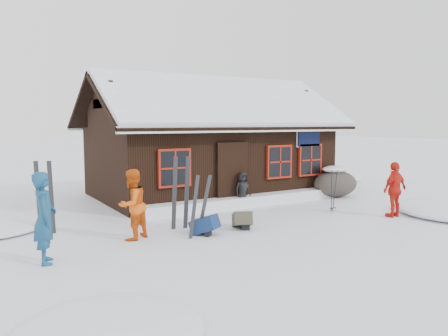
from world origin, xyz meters
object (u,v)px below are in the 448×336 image
Objects in this scene: skier_crouched at (242,189)px; backpack_olive at (242,222)px; skier_orange_left at (132,205)px; ski_pair_left at (199,207)px; backpack_blue at (205,228)px; boulder at (335,183)px; skier_orange_right at (395,189)px; ski_poles at (333,191)px; skier_teal at (45,218)px.

skier_crouched reaches higher than backpack_olive.
skier_orange_left is 1.07× the size of ski_pair_left.
skier_crouched is at bearing 5.83° from backpack_blue.
boulder is 2.84× the size of backpack_blue.
skier_orange_right is at bearing -46.77° from backpack_blue.
backpack_olive is at bearing -34.91° from backpack_blue.
skier_orange_left is at bearing -167.87° from boulder.
boulder is 7.01m from backpack_blue.
ski_pair_left is at bearing -143.58° from skier_crouched.
backpack_blue is at bearing -153.59° from backpack_olive.
skier_orange_right reaches higher than ski_pair_left.
boulder is 2.61m from ski_poles.
ski_pair_left is at bearing -11.47° from skier_orange_right.
backpack_olive is at bearing -78.41° from skier_teal.
boulder is at bearing 43.20° from ski_poles.
skier_crouched is (6.32, 2.71, -0.32)m from skier_teal.
skier_orange_left reaches higher than ski_pair_left.
ski_poles reaches higher than backpack_blue.
skier_orange_right is at bearing -86.96° from skier_teal.
ski_pair_left is at bearing 170.76° from backpack_blue.
backpack_olive is at bearing 9.99° from ski_pair_left.
ski_poles is 3.69m from backpack_olive.
backpack_blue is at bearing 133.56° from skier_orange_left.
skier_teal is 1.03× the size of boulder.
backpack_blue is at bearing 31.23° from ski_pair_left.
skier_teal is 2.91× the size of backpack_blue.
backpack_olive is (-1.61, -2.39, -0.40)m from skier_crouched.
ski_poles is at bearing -30.26° from backpack_blue.
skier_orange_left reaches higher than ski_poles.
ski_poles is at bearing -48.20° from skier_crouched.
ski_poles is at bearing 150.21° from skier_orange_left.
skier_teal reaches higher than skier_orange_right.
ski_pair_left is at bearing -173.26° from ski_poles.
skier_orange_right is at bearing -4.92° from ski_pair_left.
backpack_blue reaches higher than backpack_olive.
backpack_blue is 1.09m from backpack_olive.
backpack_olive is (-4.48, 1.08, -0.63)m from skier_orange_right.
skier_orange_left is 1.27× the size of ski_poles.
skier_orange_right reaches higher than backpack_blue.
skier_teal is 9.23m from skier_orange_right.
skier_orange_left is at bearing -164.51° from backpack_olive.
skier_teal is 2.94× the size of backpack_olive.
ski_pair_left reaches higher than boulder.
backpack_blue is (-4.72, -0.48, -0.44)m from ski_poles.
backpack_blue is 1.01× the size of backpack_olive.
backpack_blue is at bearing -161.14° from boulder.
skier_crouched is 1.85× the size of backpack_blue.
skier_teal reaches higher than boulder.
skier_orange_left is 7.36m from skier_orange_right.
ski_poles is (-1.90, -1.78, 0.09)m from boulder.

